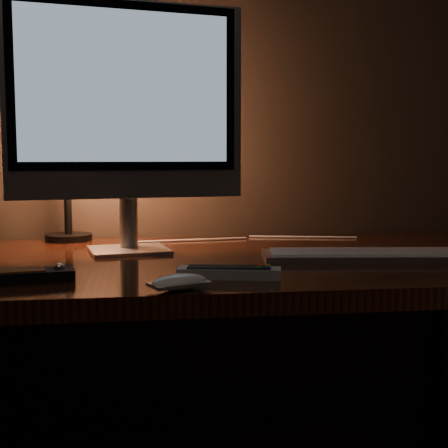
{
  "coord_description": "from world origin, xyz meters",
  "views": [
    {
      "loc": [
        -0.16,
        0.49,
        0.97
      ],
      "look_at": [
        0.02,
        1.73,
        0.84
      ],
      "focal_mm": 50.0,
      "sensor_mm": 36.0,
      "label": 1
    }
  ],
  "objects": [
    {
      "name": "monitor",
      "position": [
        -0.18,
        1.96,
        1.09
      ],
      "size": [
        0.55,
        0.19,
        0.58
      ],
      "rotation": [
        0.0,
        0.0,
        0.18
      ],
      "color": "silver",
      "rests_on": "desk"
    },
    {
      "name": "keyboard",
      "position": [
        0.36,
        1.79,
        0.76
      ],
      "size": [
        0.5,
        0.2,
        0.02
      ],
      "primitive_type": "cube",
      "rotation": [
        0.0,
        0.0,
        -0.12
      ],
      "color": "silver",
      "rests_on": "desk"
    },
    {
      "name": "cable",
      "position": [
        0.14,
        2.14,
        0.75
      ],
      "size": [
        0.61,
        0.05,
        0.01
      ],
      "primitive_type": "cylinder",
      "rotation": [
        0.0,
        1.57,
        -0.08
      ],
      "color": "white",
      "rests_on": "desk"
    },
    {
      "name": "media_remote",
      "position": [
        -0.36,
        1.63,
        0.76
      ],
      "size": [
        0.18,
        0.09,
        0.03
      ],
      "rotation": [
        0.0,
        0.0,
        0.19
      ],
      "color": "black",
      "rests_on": "desk"
    },
    {
      "name": "desk",
      "position": [
        0.0,
        1.93,
        0.62
      ],
      "size": [
        1.6,
        0.75,
        0.75
      ],
      "color": "#32150B",
      "rests_on": "ground"
    },
    {
      "name": "tv_remote",
      "position": [
        0.01,
        1.61,
        0.76
      ],
      "size": [
        0.2,
        0.09,
        0.02
      ],
      "rotation": [
        0.0,
        0.0,
        -0.21
      ],
      "color": "#9B9EA0",
      "rests_on": "desk"
    },
    {
      "name": "mouse",
      "position": [
        -0.09,
        1.52,
        0.76
      ],
      "size": [
        0.11,
        0.09,
        0.02
      ],
      "primitive_type": "ellipsoid",
      "rotation": [
        0.0,
        0.0,
        0.4
      ],
      "color": "white",
      "rests_on": "desk"
    },
    {
      "name": "desk_lamp",
      "position": [
        -0.31,
        2.15,
        1.03
      ],
      "size": [
        0.19,
        0.21,
        0.42
      ],
      "rotation": [
        0.0,
        0.0,
        0.34
      ],
      "color": "black",
      "rests_on": "desk"
    }
  ]
}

